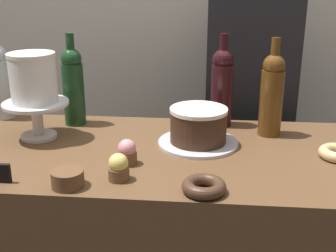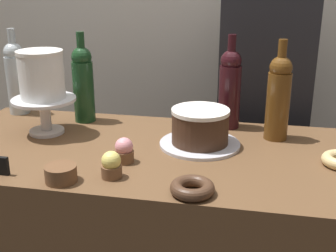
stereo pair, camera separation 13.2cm
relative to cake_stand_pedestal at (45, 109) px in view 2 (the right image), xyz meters
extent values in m
cube|color=silver|center=(0.44, 0.82, 0.28)|extent=(6.00, 0.05, 2.60)
cylinder|color=silver|center=(0.00, 0.00, -0.08)|extent=(0.12, 0.12, 0.01)
cylinder|color=silver|center=(0.00, 0.00, -0.02)|extent=(0.04, 0.04, 0.10)
cylinder|color=silver|center=(0.00, 0.00, 0.03)|extent=(0.21, 0.21, 0.01)
cylinder|color=white|center=(0.00, 0.00, 0.11)|extent=(0.15, 0.15, 0.15)
cylinder|color=white|center=(0.00, 0.00, 0.19)|extent=(0.15, 0.15, 0.01)
cylinder|color=silver|center=(0.53, -0.01, -0.08)|extent=(0.25, 0.25, 0.01)
cylinder|color=#3D2619|center=(0.53, -0.01, -0.02)|extent=(0.18, 0.18, 0.10)
cylinder|color=white|center=(0.53, -0.01, 0.03)|extent=(0.18, 0.18, 0.01)
cylinder|color=black|center=(0.60, 0.19, 0.03)|extent=(0.08, 0.08, 0.22)
sphere|color=black|center=(0.60, 0.19, 0.15)|extent=(0.07, 0.07, 0.07)
cylinder|color=black|center=(0.60, 0.19, 0.20)|extent=(0.03, 0.03, 0.08)
cylinder|color=#B2BCC1|center=(-0.21, 0.19, 0.03)|extent=(0.08, 0.08, 0.22)
sphere|color=#B2BCC1|center=(-0.21, 0.19, 0.15)|extent=(0.07, 0.07, 0.07)
cylinder|color=#B2BCC1|center=(-0.21, 0.19, 0.20)|extent=(0.03, 0.03, 0.08)
cylinder|color=#5B3814|center=(0.76, 0.10, 0.03)|extent=(0.08, 0.08, 0.22)
sphere|color=#5B3814|center=(0.76, 0.10, 0.15)|extent=(0.07, 0.07, 0.07)
cylinder|color=#5B3814|center=(0.76, 0.10, 0.20)|extent=(0.03, 0.03, 0.08)
cylinder|color=#193D1E|center=(0.08, 0.15, 0.03)|extent=(0.08, 0.08, 0.22)
sphere|color=#193D1E|center=(0.08, 0.15, 0.15)|extent=(0.07, 0.07, 0.07)
cylinder|color=#193D1E|center=(0.08, 0.15, 0.20)|extent=(0.03, 0.03, 0.08)
cylinder|color=brown|center=(0.33, -0.28, -0.07)|extent=(0.06, 0.06, 0.03)
sphere|color=#EFDB6B|center=(0.33, -0.28, -0.04)|extent=(0.05, 0.05, 0.05)
cylinder|color=brown|center=(0.33, -0.18, -0.07)|extent=(0.06, 0.06, 0.03)
sphere|color=pink|center=(0.33, -0.18, -0.04)|extent=(0.05, 0.05, 0.05)
torus|color=#472D1E|center=(0.55, -0.33, -0.07)|extent=(0.11, 0.11, 0.03)
cylinder|color=brown|center=(0.21, -0.33, -0.08)|extent=(0.08, 0.08, 0.01)
cylinder|color=brown|center=(0.21, -0.33, -0.07)|extent=(0.08, 0.08, 0.01)
cylinder|color=brown|center=(0.21, -0.33, -0.06)|extent=(0.08, 0.08, 0.01)
cylinder|color=brown|center=(0.21, -0.33, -0.05)|extent=(0.08, 0.08, 0.01)
cube|color=black|center=(0.73, 0.48, -0.59)|extent=(0.28, 0.18, 0.85)
cube|color=#232328|center=(0.73, 0.48, 0.11)|extent=(0.36, 0.22, 0.55)
camera|label=1|loc=(0.56, -1.31, 0.43)|focal=46.68mm
camera|label=2|loc=(0.69, -1.29, 0.43)|focal=46.68mm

